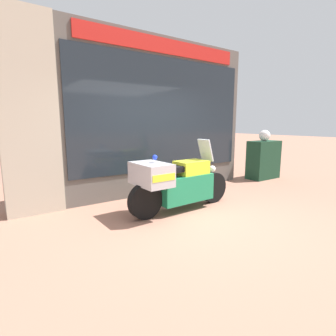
% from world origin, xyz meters
% --- Properties ---
extents(ground_plane, '(60.00, 60.00, 0.00)m').
position_xyz_m(ground_plane, '(0.00, 0.00, 0.00)').
color(ground_plane, '#9E6B56').
extents(shop_building, '(5.62, 0.55, 3.50)m').
position_xyz_m(shop_building, '(-0.41, 2.00, 1.76)').
color(shop_building, '#56514C').
rests_on(shop_building, ground).
extents(window_display, '(4.22, 0.30, 1.97)m').
position_xyz_m(window_display, '(0.40, 2.03, 0.47)').
color(window_display, slate).
rests_on(window_display, ground).
extents(paramedic_motorcycle, '(2.25, 0.79, 1.31)m').
position_xyz_m(paramedic_motorcycle, '(-0.19, 0.53, 0.56)').
color(paramedic_motorcycle, black).
rests_on(paramedic_motorcycle, ground).
extents(utility_cabinet, '(1.00, 0.49, 1.11)m').
position_xyz_m(utility_cabinet, '(3.68, 1.45, 0.55)').
color(utility_cabinet, '#193D28').
rests_on(utility_cabinet, ground).
extents(white_helmet, '(0.32, 0.32, 0.32)m').
position_xyz_m(white_helmet, '(3.62, 1.42, 1.27)').
color(white_helmet, white).
rests_on(white_helmet, utility_cabinet).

